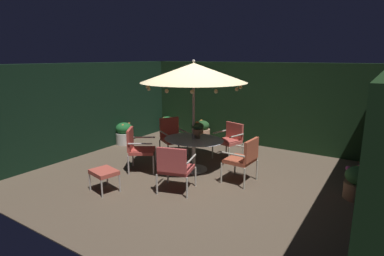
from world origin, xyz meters
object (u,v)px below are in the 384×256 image
object	(u,v)px
patio_chair_northeast	(244,157)
potted_plant_right_near	(124,133)
patio_dining_table	(194,146)
patio_chair_east	(230,138)
patio_chair_southeast	(172,135)
patio_chair_south	(138,146)
patio_chair_north	(175,166)
potted_plant_right_far	(202,130)
patio_umbrella	(194,73)
potted_plant_left_near	(167,124)
centerpiece_planter	(198,128)
potted_plant_back_left	(359,183)
ottoman_footrest	(104,173)

from	to	relation	value
patio_chair_northeast	potted_plant_right_near	world-z (taller)	patio_chair_northeast
patio_dining_table	patio_chair_east	bearing A→B (deg)	74.98
patio_chair_southeast	patio_chair_east	bearing A→B (deg)	21.64
patio_dining_table	patio_chair_south	distance (m)	1.30
patio_dining_table	patio_chair_south	bearing A→B (deg)	-146.46
patio_chair_north	potted_plant_right_far	distance (m)	4.07
patio_umbrella	patio_chair_north	world-z (taller)	patio_umbrella
patio_chair_north	potted_plant_left_near	xyz separation A→B (m)	(-3.12, 3.82, -0.22)
centerpiece_planter	patio_chair_southeast	size ratio (longest dim) A/B	0.40
patio_dining_table	centerpiece_planter	xyz separation A→B (m)	(0.04, 0.10, 0.41)
patio_umbrella	patio_chair_southeast	distance (m)	2.15
potted_plant_back_left	patio_chair_northeast	bearing A→B (deg)	-167.89
patio_chair_northeast	potted_plant_back_left	world-z (taller)	patio_chair_northeast
patio_chair_east	patio_chair_south	size ratio (longest dim) A/B	0.93
centerpiece_planter	patio_chair_east	bearing A→B (deg)	75.75
ottoman_footrest	patio_chair_north	bearing A→B (deg)	30.50
patio_chair_east	potted_plant_right_near	world-z (taller)	patio_chair_east
centerpiece_planter	potted_plant_left_near	distance (m)	3.79
patio_umbrella	ottoman_footrest	size ratio (longest dim) A/B	4.31
patio_chair_southeast	potted_plant_right_far	bearing A→B (deg)	94.24
patio_chair_southeast	centerpiece_planter	bearing A→B (deg)	-25.66
ottoman_footrest	potted_plant_right_near	xyz separation A→B (m)	(-2.15, 2.69, -0.05)
ottoman_footrest	potted_plant_right_far	bearing A→B (deg)	95.44
patio_dining_table	ottoman_footrest	distance (m)	2.13
patio_umbrella	ottoman_footrest	world-z (taller)	patio_umbrella
patio_umbrella	potted_plant_back_left	xyz separation A→B (m)	(3.41, 0.40, -1.94)
patio_chair_south	potted_plant_right_near	size ratio (longest dim) A/B	1.52
patio_chair_northeast	patio_chair_southeast	world-z (taller)	patio_chair_southeast
patio_chair_north	potted_plant_right_near	world-z (taller)	patio_chair_north
patio_chair_northeast	patio_chair_east	xyz separation A→B (m)	(-0.95, 1.29, -0.02)
patio_dining_table	ottoman_footrest	bearing A→B (deg)	-113.18
patio_chair_south	potted_plant_right_far	size ratio (longest dim) A/B	1.62
patio_chair_east	patio_dining_table	bearing A→B (deg)	-105.02
centerpiece_planter	patio_chair_south	xyz separation A→B (m)	(-1.12, -0.82, -0.42)
patio_chair_north	potted_plant_back_left	world-z (taller)	patio_chair_north
potted_plant_right_far	patio_chair_northeast	bearing A→B (deg)	-44.84
potted_plant_right_far	potted_plant_back_left	size ratio (longest dim) A/B	0.98
patio_chair_northeast	patio_chair_east	distance (m)	1.61
patio_chair_north	potted_plant_left_near	bearing A→B (deg)	129.24
patio_chair_north	patio_chair_southeast	size ratio (longest dim) A/B	0.96
potted_plant_right_near	potted_plant_left_near	xyz separation A→B (m)	(0.23, 1.84, -0.01)
centerpiece_planter	potted_plant_right_far	size ratio (longest dim) A/B	0.65
patio_chair_northeast	potted_plant_back_left	size ratio (longest dim) A/B	1.53
patio_chair_northeast	patio_chair_southeast	size ratio (longest dim) A/B	0.97
patio_umbrella	potted_plant_back_left	distance (m)	3.94
patio_chair_east	potted_plant_left_near	size ratio (longest dim) A/B	1.62
centerpiece_planter	potted_plant_right_far	bearing A→B (deg)	118.71
patio_dining_table	patio_chair_southeast	size ratio (longest dim) A/B	1.45
ottoman_footrest	potted_plant_right_near	world-z (taller)	potted_plant_right_near
patio_chair_north	potted_plant_right_far	bearing A→B (deg)	113.61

